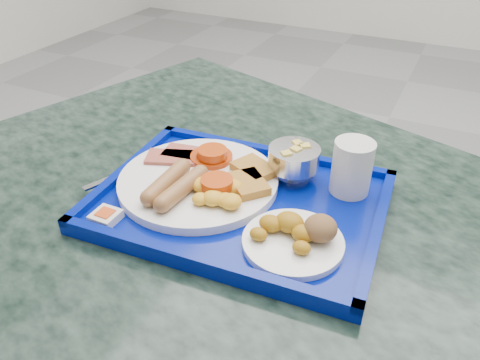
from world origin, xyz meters
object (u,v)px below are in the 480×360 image
object	(u,v)px
main_plate	(202,179)
bread_plate	(297,236)
tray	(240,203)
fruit_bowl	(294,158)
juice_cup	(352,166)
table	(260,300)

from	to	relation	value
main_plate	bread_plate	distance (m)	0.21
tray	main_plate	world-z (taller)	main_plate
main_plate	tray	bearing A→B (deg)	-5.08
bread_plate	main_plate	bearing A→B (deg)	160.96
bread_plate	fruit_bowl	bearing A→B (deg)	112.39
fruit_bowl	juice_cup	bearing A→B (deg)	2.64
fruit_bowl	juice_cup	xyz separation A→B (m)	(0.10, 0.00, 0.01)
fruit_bowl	table	bearing A→B (deg)	-98.18
table	tray	bearing A→B (deg)	-174.82
table	tray	world-z (taller)	tray
fruit_bowl	tray	bearing A→B (deg)	-118.42
tray	bread_plate	xyz separation A→B (m)	(0.12, -0.06, 0.02)
table	fruit_bowl	bearing A→B (deg)	81.82
bread_plate	fruit_bowl	world-z (taller)	fruit_bowl
juice_cup	tray	bearing A→B (deg)	-145.57
juice_cup	fruit_bowl	bearing A→B (deg)	-177.36
table	bread_plate	world-z (taller)	bread_plate
bread_plate	juice_cup	distance (m)	0.18
tray	fruit_bowl	bearing A→B (deg)	61.58
main_plate	fruit_bowl	size ratio (longest dim) A/B	3.07
tray	main_plate	xyz separation A→B (m)	(-0.08, 0.01, 0.02)
tray	juice_cup	bearing A→B (deg)	34.43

